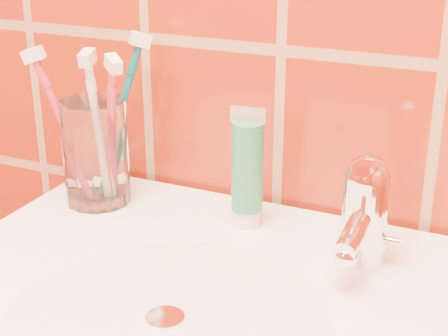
% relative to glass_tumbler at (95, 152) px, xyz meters
% --- Properties ---
extents(glass_tumbler, '(0.09, 0.09, 0.13)m').
position_rel_glass_tumbler_xyz_m(glass_tumbler, '(0.00, 0.00, 0.00)').
color(glass_tumbler, white).
rests_on(glass_tumbler, pedestal_sink).
extents(toothpaste_tube, '(0.04, 0.04, 0.14)m').
position_rel_glass_tumbler_xyz_m(toothpaste_tube, '(0.20, 0.02, 0.00)').
color(toothpaste_tube, white).
rests_on(toothpaste_tube, pedestal_sink).
extents(faucet, '(0.05, 0.11, 0.12)m').
position_rel_glass_tumbler_xyz_m(faucet, '(0.34, -0.02, -0.00)').
color(faucet, white).
rests_on(faucet, pedestal_sink).
extents(toothbrush_0, '(0.13, 0.12, 0.21)m').
position_rel_glass_tumbler_xyz_m(toothbrush_0, '(0.03, -0.01, 0.03)').
color(toothbrush_0, '#C3293F').
rests_on(toothbrush_0, glass_tumbler).
extents(toothbrush_1, '(0.15, 0.14, 0.22)m').
position_rel_glass_tumbler_xyz_m(toothbrush_1, '(0.02, 0.03, 0.04)').
color(toothbrush_1, '#0B5662').
rests_on(toothbrush_1, glass_tumbler).
extents(toothbrush_2, '(0.12, 0.11, 0.20)m').
position_rel_glass_tumbler_xyz_m(toothbrush_2, '(-0.03, -0.02, 0.03)').
color(toothbrush_2, '#B82740').
rests_on(toothbrush_2, glass_tumbler).
extents(toothbrush_3, '(0.05, 0.09, 0.21)m').
position_rel_glass_tumbler_xyz_m(toothbrush_3, '(0.01, -0.01, 0.03)').
color(toothbrush_3, white).
rests_on(toothbrush_3, glass_tumbler).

